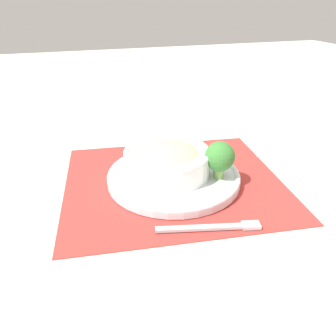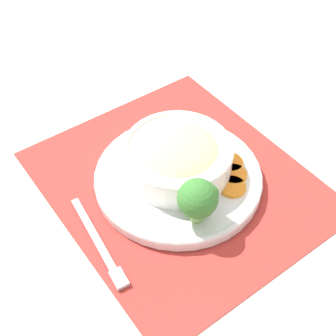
{
  "view_description": "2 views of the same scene",
  "coord_description": "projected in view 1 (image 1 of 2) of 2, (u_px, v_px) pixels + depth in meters",
  "views": [
    {
      "loc": [
        0.6,
        -0.2,
        0.37
      ],
      "look_at": [
        0.02,
        -0.02,
        0.05
      ],
      "focal_mm": 35.0,
      "sensor_mm": 36.0,
      "label": 1
    },
    {
      "loc": [
        0.39,
        0.38,
        0.62
      ],
      "look_at": [
        0.02,
        -0.01,
        0.05
      ],
      "focal_mm": 50.0,
      "sensor_mm": 36.0,
      "label": 2
    }
  ],
  "objects": [
    {
      "name": "broccoli_floret",
      "position": [
        220.0,
        157.0,
        0.69
      ],
      "size": [
        0.06,
        0.06,
        0.08
      ],
      "color": "#84AD5B",
      "rests_on": "plate"
    },
    {
      "name": "fork",
      "position": [
        220.0,
        227.0,
        0.58
      ],
      "size": [
        0.06,
        0.18,
        0.01
      ],
      "rotation": [
        0.0,
        0.0,
        -0.24
      ],
      "color": "#B7B7BC",
      "rests_on": "placemat"
    },
    {
      "name": "bowl",
      "position": [
        167.0,
        159.0,
        0.71
      ],
      "size": [
        0.19,
        0.19,
        0.07
      ],
      "color": "white",
      "rests_on": "plate"
    },
    {
      "name": "carrot_slice_near",
      "position": [
        201.0,
        159.0,
        0.78
      ],
      "size": [
        0.05,
        0.05,
        0.01
      ],
      "color": "orange",
      "rests_on": "plate"
    },
    {
      "name": "ground_plane",
      "position": [
        174.0,
        182.0,
        0.73
      ],
      "size": [
        4.0,
        4.0,
        0.0
      ],
      "primitive_type": "plane",
      "color": "beige"
    },
    {
      "name": "placemat",
      "position": [
        174.0,
        181.0,
        0.73
      ],
      "size": [
        0.47,
        0.52,
        0.0
      ],
      "color": "#B2332D",
      "rests_on": "ground_plane"
    },
    {
      "name": "carrot_slice_far",
      "position": [
        180.0,
        154.0,
        0.8
      ],
      "size": [
        0.05,
        0.05,
        0.01
      ],
      "color": "orange",
      "rests_on": "plate"
    },
    {
      "name": "plate",
      "position": [
        174.0,
        176.0,
        0.72
      ],
      "size": [
        0.29,
        0.29,
        0.02
      ],
      "color": "silver",
      "rests_on": "placemat"
    },
    {
      "name": "carrot_slice_middle",
      "position": [
        191.0,
        156.0,
        0.8
      ],
      "size": [
        0.05,
        0.05,
        0.01
      ],
      "color": "orange",
      "rests_on": "plate"
    }
  ]
}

